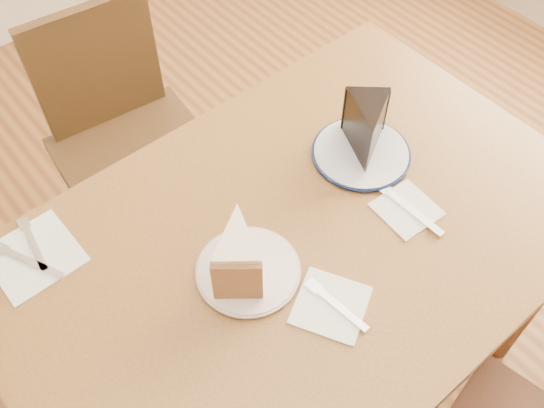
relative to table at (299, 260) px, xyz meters
The scene contains 14 objects.
ground 0.65m from the table, ahead, with size 4.00×4.00×0.00m, color #512D15.
table is the anchor object (origin of this frame).
chair_far 0.72m from the table, 92.55° to the left, with size 0.46×0.46×0.84m.
plate_cream 0.17m from the table, behind, with size 0.19×0.19×0.01m, color silver.
plate_navy 0.27m from the table, 16.88° to the left, with size 0.21×0.21×0.01m, color silver.
carrot_cake 0.22m from the table, behind, with size 0.09×0.12×0.10m, color #F1E3C7, non-canonical shape.
chocolate_cake 0.31m from the table, 16.33° to the left, with size 0.09×0.13×0.11m, color black, non-canonical shape.
napkin_cream 0.19m from the table, 112.52° to the right, with size 0.13×0.13×0.00m, color white.
napkin_navy 0.25m from the table, 24.56° to the right, with size 0.11×0.11×0.00m, color white.
napkin_spare 0.53m from the table, 145.91° to the left, with size 0.16×0.16×0.00m, color white.
fork_cream 0.20m from the table, 109.20° to the right, with size 0.01×0.14×0.00m, color silver.
knife_navy 0.25m from the table, 25.48° to the right, with size 0.02×0.17×0.00m, color white.
fork_spare 0.54m from the table, 143.18° to the left, with size 0.01×0.14×0.00m, color silver.
knife_spare 0.54m from the table, 147.32° to the left, with size 0.01×0.16×0.00m, color silver.
Camera 1 is at (-0.48, -0.48, 1.75)m, focal length 40.00 mm.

